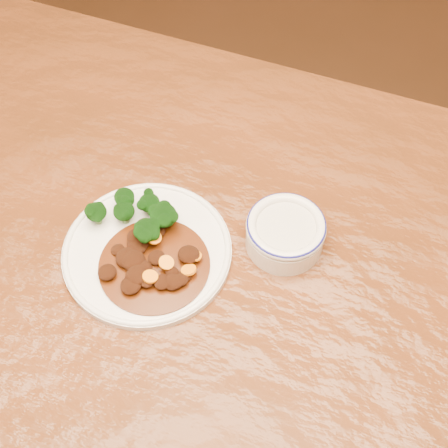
% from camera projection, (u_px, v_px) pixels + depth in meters
% --- Properties ---
extents(ground, '(4.00, 4.00, 0.00)m').
position_uv_depth(ground, '(221.00, 447.00, 1.44)').
color(ground, '#422510').
rests_on(ground, ground).
extents(dining_table, '(1.54, 0.96, 0.75)m').
position_uv_depth(dining_table, '(219.00, 319.00, 0.89)').
color(dining_table, '#5B2910').
rests_on(dining_table, ground).
extents(dinner_plate, '(0.23, 0.23, 0.01)m').
position_uv_depth(dinner_plate, '(147.00, 251.00, 0.85)').
color(dinner_plate, white).
rests_on(dinner_plate, dining_table).
extents(broccoli_florets, '(0.12, 0.08, 0.04)m').
position_uv_depth(broccoli_florets, '(139.00, 214.00, 0.85)').
color(broccoli_florets, '#628745').
rests_on(broccoli_florets, dinner_plate).
extents(mince_stew, '(0.15, 0.15, 0.02)m').
position_uv_depth(mince_stew, '(149.00, 260.00, 0.83)').
color(mince_stew, '#4C2008').
rests_on(mince_stew, dinner_plate).
extents(dip_bowl, '(0.11, 0.11, 0.05)m').
position_uv_depth(dip_bowl, '(285.00, 232.00, 0.84)').
color(dip_bowl, silver).
rests_on(dip_bowl, dining_table).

